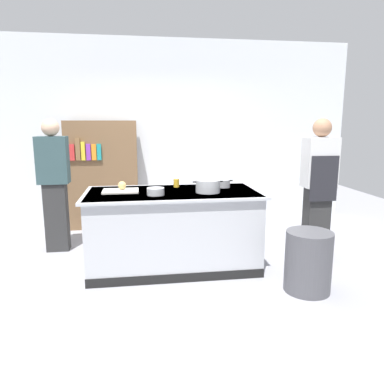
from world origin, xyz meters
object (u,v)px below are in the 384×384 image
Objects in this scene: sauce_pan at (223,183)px; trash_bin at (308,261)px; bookshelf at (102,175)px; person_chef at (318,186)px; stock_pot at (208,186)px; onion at (122,185)px; juice_cup at (176,183)px; person_guest at (54,182)px; mixing_bowl at (156,191)px.

trash_bin is at bearing -57.22° from sauce_pan.
person_chef is at bearing -32.87° from bookshelf.
person_chef reaches higher than stock_pot.
trash_bin is (1.84, -0.93, -0.66)m from onion.
juice_cup is at bearing 14.75° from onion.
stock_pot is 0.20× the size of person_guest.
juice_cup is at bearing 76.64° from person_chef.
person_chef is 3.25m from bookshelf.
person_chef reaches higher than bookshelf.
stock_pot reaches higher than juice_cup.
bookshelf is at bearing 130.39° from trash_bin.
sauce_pan is 0.14× the size of bookshelf.
trash_bin is 0.36× the size of person_chef.
trash_bin is 0.36× the size of bookshelf.
onion is 0.46m from mixing_bowl.
sauce_pan is 0.56m from juice_cup.
bookshelf is at bearing 125.18° from stock_pot.
juice_cup is 0.06× the size of bookshelf.
onion is 2.17m from trash_bin.
person_guest is at bearing 142.60° from mixing_bowl.
person_chef is 1.00× the size of person_guest.
bookshelf is (-2.22, 2.61, 0.54)m from trash_bin.
trash_bin is at bearing -23.70° from mixing_bowl.
juice_cup is (-0.55, 0.09, 0.00)m from sauce_pan.
onion is 0.66m from juice_cup.
sauce_pan is at bearing -9.12° from juice_cup.
bookshelf is (-2.73, 1.76, -0.06)m from person_chef.
person_guest is (-3.24, 0.76, -0.00)m from person_chef.
juice_cup is at bearing -56.05° from bookshelf.
mixing_bowl is 1.88× the size of juice_cup.
onion is 0.93× the size of juice_cup.
sauce_pan reaches higher than mixing_bowl.
sauce_pan is (1.19, 0.08, -0.02)m from onion.
bookshelf is (-0.38, 1.69, -0.11)m from onion.
stock_pot is 2.05m from person_guest.
bookshelf reaches higher than stock_pot.
juice_cup is 0.06× the size of person_guest.
onion reaches higher than juice_cup.
juice_cup is at bearing 58.83° from mixing_bowl.
person_guest is at bearing 142.62° from onion.
juice_cup reaches higher than trash_bin.
stock_pot is 1.32m from trash_bin.
onion reaches higher than trash_bin.
mixing_bowl is 0.11× the size of person_guest.
stock_pot is 0.55× the size of trash_bin.
bookshelf is at bearing 102.74° from onion.
mixing_bowl is at bearing 36.92° from person_guest.
person_guest reaches higher than mixing_bowl.
person_chef is at bearing 5.84° from mixing_bowl.
juice_cup is at bearing 55.81° from person_guest.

